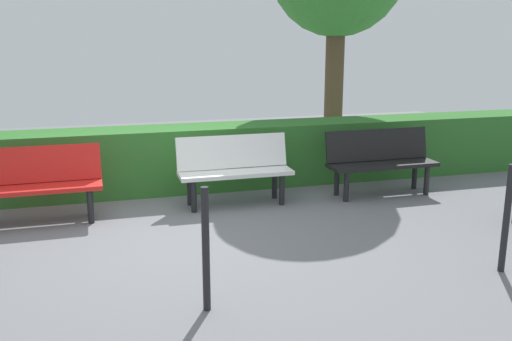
# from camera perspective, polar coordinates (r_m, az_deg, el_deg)

# --- Properties ---
(ground_plane) EXTENTS (16.00, 16.00, 0.00)m
(ground_plane) POSITION_cam_1_polar(r_m,az_deg,el_deg) (6.15, -9.44, -6.54)
(ground_plane) COLOR slate
(bench_black) EXTENTS (1.48, 0.47, 0.86)m
(bench_black) POSITION_cam_1_polar(r_m,az_deg,el_deg) (7.68, 12.48, 1.17)
(bench_black) COLOR black
(bench_black) RESTS_ON ground_plane
(bench_white) EXTENTS (1.42, 0.47, 0.86)m
(bench_white) POSITION_cam_1_polar(r_m,az_deg,el_deg) (7.07, -2.22, 0.39)
(bench_white) COLOR white
(bench_white) RESTS_ON ground_plane
(bench_red) EXTENTS (1.37, 0.48, 0.86)m
(bench_red) POSITION_cam_1_polar(r_m,az_deg,el_deg) (6.84, -21.08, -1.02)
(bench_red) COLOR red
(bench_red) RESTS_ON ground_plane
(hedge_row) EXTENTS (11.43, 0.68, 0.87)m
(hedge_row) POSITION_cam_1_polar(r_m,az_deg,el_deg) (7.87, -4.23, 1.43)
(hedge_row) COLOR #2D6B28
(hedge_row) RESTS_ON ground_plane
(railing_post_near) EXTENTS (0.06, 0.06, 1.00)m
(railing_post_near) POSITION_cam_1_polar(r_m,az_deg,el_deg) (5.51, 24.04, -4.50)
(railing_post_near) COLOR black
(railing_post_near) RESTS_ON ground_plane
(railing_post_mid) EXTENTS (0.06, 0.06, 1.00)m
(railing_post_mid) POSITION_cam_1_polar(r_m,az_deg,el_deg) (4.36, -5.11, -8.02)
(railing_post_mid) COLOR black
(railing_post_mid) RESTS_ON ground_plane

